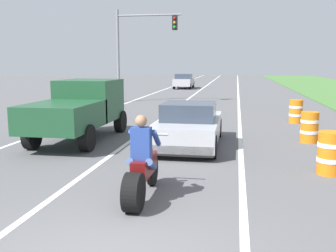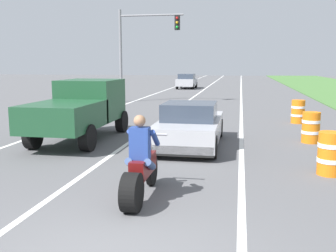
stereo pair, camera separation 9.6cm
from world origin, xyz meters
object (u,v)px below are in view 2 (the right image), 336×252
object	(u,v)px
traffic_light_mast_near	(139,41)
construction_barrel_nearest	(330,153)
sports_car_silver	(190,126)
construction_barrel_far	(298,112)
construction_barrel_mid	(311,127)
motorcycle_with_rider	(140,169)
pickup_truck_left_lane_dark_green	(81,107)
distant_car_far_ahead	(187,81)

from	to	relation	value
traffic_light_mast_near	construction_barrel_nearest	size ratio (longest dim) A/B	6.00
sports_car_silver	construction_barrel_far	world-z (taller)	sports_car_silver
construction_barrel_mid	construction_barrel_far	xyz separation A→B (m)	(0.18, 4.29, 0.00)
construction_barrel_mid	motorcycle_with_rider	bearing A→B (deg)	-123.15
pickup_truck_left_lane_dark_green	traffic_light_mast_near	world-z (taller)	traffic_light_mast_near
pickup_truck_left_lane_dark_green	construction_barrel_far	world-z (taller)	pickup_truck_left_lane_dark_green
sports_car_silver	construction_barrel_mid	distance (m)	3.98
sports_car_silver	traffic_light_mast_near	world-z (taller)	traffic_light_mast_near
sports_car_silver	construction_barrel_nearest	world-z (taller)	sports_car_silver
motorcycle_with_rider	construction_barrel_mid	bearing A→B (deg)	56.85
construction_barrel_nearest	distant_car_far_ahead	distance (m)	31.56
traffic_light_mast_near	construction_barrel_mid	distance (m)	15.32
motorcycle_with_rider	distant_car_far_ahead	bearing A→B (deg)	96.28
motorcycle_with_rider	construction_barrel_far	distance (m)	11.37
traffic_light_mast_near	distant_car_far_ahead	xyz separation A→B (m)	(1.11, 14.82, -3.20)
traffic_light_mast_near	distant_car_far_ahead	bearing A→B (deg)	85.71
traffic_light_mast_near	construction_barrel_mid	bearing A→B (deg)	-53.72
sports_car_silver	traffic_light_mast_near	xyz separation A→B (m)	(-5.05, 13.26, 3.34)
pickup_truck_left_lane_dark_green	construction_barrel_far	distance (m)	9.30
pickup_truck_left_lane_dark_green	construction_barrel_far	bearing A→B (deg)	34.06
traffic_light_mast_near	distant_car_far_ahead	world-z (taller)	traffic_light_mast_near
traffic_light_mast_near	construction_barrel_far	world-z (taller)	traffic_light_mast_near
sports_car_silver	construction_barrel_far	bearing A→B (deg)	54.37
pickup_truck_left_lane_dark_green	construction_barrel_nearest	xyz separation A→B (m)	(7.30, -2.90, -0.60)
motorcycle_with_rider	sports_car_silver	bearing A→B (deg)	86.57
pickup_truck_left_lane_dark_green	distant_car_far_ahead	world-z (taller)	pickup_truck_left_lane_dark_green
motorcycle_with_rider	construction_barrel_nearest	distance (m)	4.58
construction_barrel_mid	distant_car_far_ahead	world-z (taller)	distant_car_far_ahead
motorcycle_with_rider	construction_barrel_nearest	bearing A→B (deg)	32.21
sports_car_silver	construction_barrel_nearest	bearing A→B (deg)	-35.72
motorcycle_with_rider	construction_barrel_nearest	xyz separation A→B (m)	(3.87, 2.44, -0.09)
motorcycle_with_rider	pickup_truck_left_lane_dark_green	distance (m)	6.36
construction_barrel_mid	distant_car_far_ahead	bearing A→B (deg)	106.04
pickup_truck_left_lane_dark_green	traffic_light_mast_near	distance (m)	13.31
distant_car_far_ahead	construction_barrel_mid	bearing A→B (deg)	-73.96
construction_barrel_nearest	traffic_light_mast_near	bearing A→B (deg)	118.57
motorcycle_with_rider	traffic_light_mast_near	world-z (taller)	traffic_light_mast_near
traffic_light_mast_near	sports_car_silver	bearing A→B (deg)	-69.16
pickup_truck_left_lane_dark_green	motorcycle_with_rider	bearing A→B (deg)	-57.35
motorcycle_with_rider	construction_barrel_nearest	size ratio (longest dim) A/B	2.21
sports_car_silver	pickup_truck_left_lane_dark_green	distance (m)	3.77
motorcycle_with_rider	construction_barrel_far	world-z (taller)	motorcycle_with_rider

